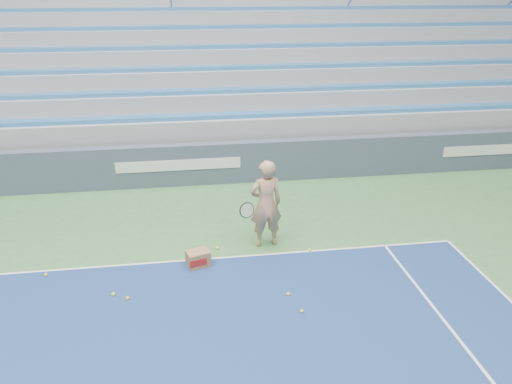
% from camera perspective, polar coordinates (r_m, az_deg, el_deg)
% --- Properties ---
extents(sponsor_barrier, '(30.00, 0.32, 1.10)m').
position_cam_1_polar(sponsor_barrier, '(13.22, -8.79, 3.08)').
color(sponsor_barrier, '#3F4A60').
rests_on(sponsor_barrier, ground).
extents(bleachers, '(31.00, 9.15, 7.30)m').
position_cam_1_polar(bleachers, '(18.36, -9.22, 14.44)').
color(bleachers, '#95979D').
rests_on(bleachers, ground).
extents(tennis_player, '(0.97, 0.88, 1.82)m').
position_cam_1_polar(tennis_player, '(9.88, 1.12, -1.38)').
color(tennis_player, tan).
rests_on(tennis_player, ground).
extents(ball_box, '(0.49, 0.42, 0.31)m').
position_cam_1_polar(ball_box, '(9.55, -6.63, -7.58)').
color(ball_box, olive).
rests_on(ball_box, ground).
extents(tennis_ball_0, '(0.07, 0.07, 0.07)m').
position_cam_1_polar(tennis_ball_0, '(10.07, 6.17, -6.62)').
color(tennis_ball_0, yellow).
rests_on(tennis_ball_0, ground).
extents(tennis_ball_1, '(0.07, 0.07, 0.07)m').
position_cam_1_polar(tennis_ball_1, '(10.00, -22.88, -8.72)').
color(tennis_ball_1, yellow).
rests_on(tennis_ball_1, ground).
extents(tennis_ball_2, '(0.07, 0.07, 0.07)m').
position_cam_1_polar(tennis_ball_2, '(8.74, 3.73, -11.56)').
color(tennis_ball_2, yellow).
rests_on(tennis_ball_2, ground).
extents(tennis_ball_3, '(0.07, 0.07, 0.07)m').
position_cam_1_polar(tennis_ball_3, '(10.12, -4.42, -6.39)').
color(tennis_ball_3, yellow).
rests_on(tennis_ball_3, ground).
extents(tennis_ball_4, '(0.07, 0.07, 0.07)m').
position_cam_1_polar(tennis_ball_4, '(8.36, 5.29, -13.41)').
color(tennis_ball_4, yellow).
rests_on(tennis_ball_4, ground).
extents(tennis_ball_5, '(0.07, 0.07, 0.07)m').
position_cam_1_polar(tennis_ball_5, '(8.89, -14.48, -11.68)').
color(tennis_ball_5, yellow).
rests_on(tennis_ball_5, ground).
extents(tennis_ball_6, '(0.07, 0.07, 0.07)m').
position_cam_1_polar(tennis_ball_6, '(9.06, -15.98, -11.16)').
color(tennis_ball_6, yellow).
rests_on(tennis_ball_6, ground).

